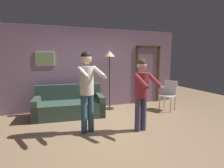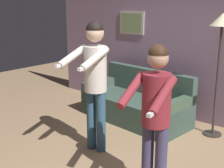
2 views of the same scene
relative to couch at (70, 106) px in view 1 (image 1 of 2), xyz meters
The scene contains 7 objects.
ground_plane 1.71m from the couch, 64.34° to the right, with size 12.00×12.00×0.00m, color #A2805D.
back_wall_assembly 1.44m from the couch, 41.77° to the left, with size 6.40×0.10×2.60m.
couch is the anchor object (origin of this frame).
torchiere_lamp 1.85m from the couch, 11.13° to the left, with size 0.35×0.35×1.87m.
person_standing_left 1.56m from the couch, 79.29° to the right, with size 0.51×0.76×1.79m.
person_standing_right 2.25m from the couch, 49.17° to the right, with size 0.48×0.64×1.62m.
dining_chair_distant 3.11m from the couch, ahead, with size 0.57×0.57×0.93m.
Camera 1 is at (-1.23, -3.45, 1.64)m, focal length 28.00 mm.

